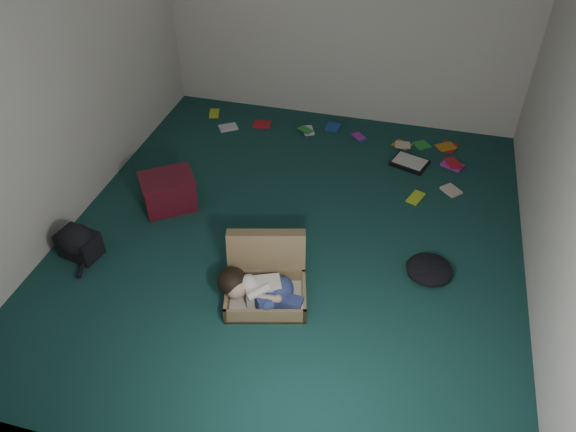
% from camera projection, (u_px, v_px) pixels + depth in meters
% --- Properties ---
extents(floor, '(4.50, 4.50, 0.00)m').
position_uv_depth(floor, '(292.00, 236.00, 5.05)').
color(floor, '#16403D').
rests_on(floor, ground).
extents(wall_back, '(4.50, 0.00, 4.50)m').
position_uv_depth(wall_back, '(346.00, 6.00, 5.90)').
color(wall_back, silver).
rests_on(wall_back, ground).
extents(wall_front, '(4.50, 0.00, 4.50)m').
position_uv_depth(wall_front, '(170.00, 339.00, 2.54)').
color(wall_front, silver).
rests_on(wall_front, ground).
extents(wall_left, '(0.00, 4.50, 4.50)m').
position_uv_depth(wall_left, '(58.00, 76.00, 4.62)').
color(wall_left, silver).
rests_on(wall_left, ground).
extents(suitcase, '(0.76, 0.75, 0.46)m').
position_uv_depth(suitcase, '(266.00, 278.00, 4.44)').
color(suitcase, olive).
rests_on(suitcase, floor).
extents(person, '(0.70, 0.35, 0.29)m').
position_uv_depth(person, '(260.00, 290.00, 4.30)').
color(person, silver).
rests_on(person, suitcase).
extents(maroon_bin, '(0.61, 0.59, 0.33)m').
position_uv_depth(maroon_bin, '(168.00, 192.00, 5.28)').
color(maroon_bin, maroon).
rests_on(maroon_bin, floor).
extents(backpack, '(0.47, 0.41, 0.25)m').
position_uv_depth(backpack, '(79.00, 244.00, 4.78)').
color(backpack, black).
rests_on(backpack, floor).
extents(clothing_pile, '(0.47, 0.42, 0.13)m').
position_uv_depth(clothing_pile, '(418.00, 271.00, 4.61)').
color(clothing_pile, black).
rests_on(clothing_pile, floor).
extents(paper_tray, '(0.42, 0.37, 0.05)m').
position_uv_depth(paper_tray, '(410.00, 163.00, 5.91)').
color(paper_tray, black).
rests_on(paper_tray, floor).
extents(book_scatter, '(3.01, 1.32, 0.02)m').
position_uv_depth(book_scatter, '(358.00, 146.00, 6.19)').
color(book_scatter, '#C8E328').
rests_on(book_scatter, floor).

